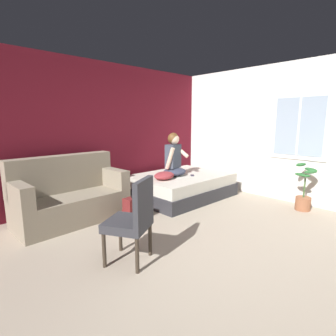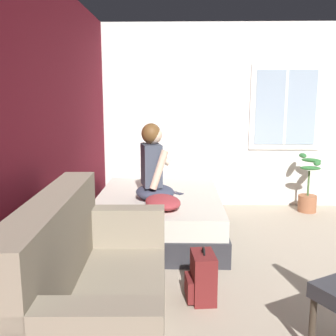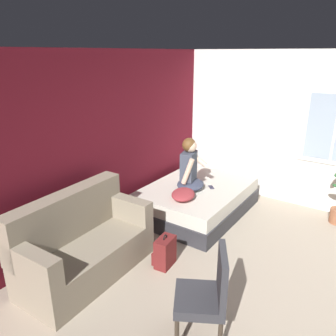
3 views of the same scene
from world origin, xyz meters
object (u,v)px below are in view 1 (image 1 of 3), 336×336
(bed, at_px, (181,186))
(potted_plant, at_px, (304,194))
(side_chair, at_px, (133,218))
(throw_pillow, at_px, (164,176))
(backpack, at_px, (133,210))
(couch, at_px, (70,196))
(cell_phone, at_px, (192,175))
(person_seated, at_px, (174,158))

(bed, distance_m, potted_plant, 2.32)
(side_chair, bearing_deg, throw_pillow, 38.04)
(side_chair, bearing_deg, backpack, 54.18)
(couch, distance_m, side_chair, 1.77)
(throw_pillow, distance_m, potted_plant, 2.56)
(cell_phone, bearing_deg, bed, -24.05)
(side_chair, bearing_deg, cell_phone, 26.77)
(throw_pillow, relative_size, cell_phone, 3.33)
(bed, relative_size, throw_pillow, 4.22)
(couch, bearing_deg, backpack, -48.15)
(couch, distance_m, person_seated, 2.15)
(couch, height_order, side_chair, couch)
(backpack, relative_size, potted_plant, 0.54)
(side_chair, distance_m, backpack, 1.28)
(backpack, height_order, potted_plant, potted_plant)
(bed, xyz_separation_m, throw_pillow, (-0.56, -0.07, 0.31))
(potted_plant, bearing_deg, backpack, 146.64)
(potted_plant, bearing_deg, cell_phone, 115.12)
(side_chair, height_order, backpack, side_chair)
(person_seated, distance_m, potted_plant, 2.50)
(bed, bearing_deg, couch, 171.68)
(person_seated, xyz_separation_m, potted_plant, (1.14, -2.16, -0.53))
(backpack, bearing_deg, side_chair, -125.82)
(person_seated, relative_size, cell_phone, 6.08)
(bed, relative_size, person_seated, 2.31)
(backpack, height_order, cell_phone, cell_phone)
(side_chair, height_order, cell_phone, side_chair)
(couch, relative_size, cell_phone, 11.99)
(couch, bearing_deg, side_chair, -91.20)
(couch, distance_m, potted_plant, 4.05)
(throw_pillow, bearing_deg, couch, 166.63)
(person_seated, bearing_deg, bed, -16.96)
(side_chair, distance_m, cell_phone, 2.67)
(bed, bearing_deg, throw_pillow, -172.53)
(person_seated, bearing_deg, throw_pillow, -162.38)
(potted_plant, bearing_deg, bed, 114.78)
(couch, distance_m, throw_pillow, 1.75)
(bed, xyz_separation_m, potted_plant, (0.97, -2.11, 0.07))
(couch, height_order, person_seated, person_seated)
(potted_plant, bearing_deg, couch, 142.94)
(couch, bearing_deg, potted_plant, -37.06)
(couch, height_order, throw_pillow, couch)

